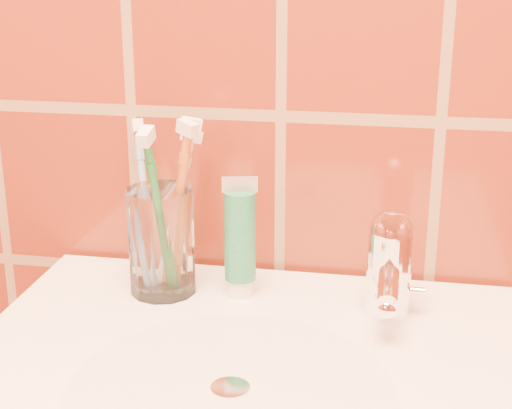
# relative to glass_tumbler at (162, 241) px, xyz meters

# --- Properties ---
(glass_tumbler) EXTENTS (0.08, 0.08, 0.12)m
(glass_tumbler) POSITION_rel_glass_tumbler_xyz_m (0.00, 0.00, 0.00)
(glass_tumbler) COLOR white
(glass_tumbler) RESTS_ON pedestal_sink
(toothpaste_tube) EXTENTS (0.04, 0.04, 0.14)m
(toothpaste_tube) POSITION_rel_glass_tumbler_xyz_m (0.09, 0.01, 0.00)
(toothpaste_tube) COLOR white
(toothpaste_tube) RESTS_ON pedestal_sink
(faucet) EXTENTS (0.05, 0.11, 0.12)m
(faucet) POSITION_rel_glass_tumbler_xyz_m (0.26, -0.02, 0.00)
(faucet) COLOR white
(faucet) RESTS_ON pedestal_sink
(toothbrush_0) EXTENTS (0.04, 0.14, 0.23)m
(toothbrush_0) POSITION_rel_glass_tumbler_xyz_m (0.01, -0.03, 0.04)
(toothbrush_0) COLOR #1F7532
(toothbrush_0) RESTS_ON glass_tumbler
(toothbrush_1) EXTENTS (0.09, 0.08, 0.21)m
(toothbrush_1) POSITION_rel_glass_tumbler_xyz_m (0.01, 0.02, 0.04)
(toothbrush_1) COLOR #D06024
(toothbrush_1) RESTS_ON glass_tumbler
(toothbrush_2) EXTENTS (0.10, 0.09, 0.22)m
(toothbrush_2) POSITION_rel_glass_tumbler_xyz_m (0.02, -0.00, 0.04)
(toothbrush_2) COLOR #CB6623
(toothbrush_2) RESTS_ON glass_tumbler
(toothbrush_3) EXTENTS (0.12, 0.14, 0.20)m
(toothbrush_3) POSITION_rel_glass_tumbler_xyz_m (0.01, 0.03, 0.03)
(toothbrush_3) COLOR white
(toothbrush_3) RESTS_ON glass_tumbler
(toothbrush_4) EXTENTS (0.13, 0.17, 0.21)m
(toothbrush_4) POSITION_rel_glass_tumbler_xyz_m (-0.03, 0.03, 0.03)
(toothbrush_4) COLOR #7291CB
(toothbrush_4) RESTS_ON glass_tumbler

